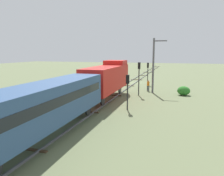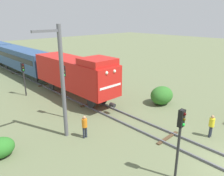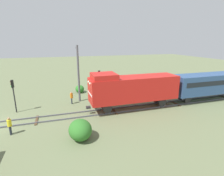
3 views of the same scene
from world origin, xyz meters
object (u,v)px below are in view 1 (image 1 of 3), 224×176
at_px(traffic_signal_far, 128,85).
at_px(locomotive, 107,77).
at_px(traffic_signal_near, 148,69).
at_px(relay_hut, 97,74).
at_px(worker_near_track, 117,79).
at_px(passenger_car_leading, 46,103).
at_px(worker_by_signal, 148,85).
at_px(catenary_mast, 154,64).
at_px(traffic_signal_mid, 139,73).

bearing_deg(traffic_signal_far, locomotive, -50.63).
bearing_deg(traffic_signal_near, relay_hut, -13.13).
bearing_deg(locomotive, worker_near_track, -79.76).
bearing_deg(traffic_signal_far, worker_near_track, -71.25).
bearing_deg(locomotive, passenger_car_leading, 90.00).
bearing_deg(worker_by_signal, catenary_mast, -167.27).
relative_size(traffic_signal_mid, catenary_mast, 0.58).
relative_size(traffic_signal_far, worker_by_signal, 2.14).
bearing_deg(passenger_car_leading, traffic_signal_mid, -101.47).
bearing_deg(traffic_signal_near, passenger_car_leading, 83.28).
xyz_separation_m(worker_near_track, catenary_mast, (-7.46, 7.32, 3.18)).
relative_size(passenger_car_leading, worker_by_signal, 8.24).
distance_m(passenger_car_leading, worker_by_signal, 20.97).
distance_m(passenger_car_leading, traffic_signal_near, 27.36).
height_order(traffic_signal_near, traffic_signal_far, traffic_signal_near).
bearing_deg(traffic_signal_near, traffic_signal_far, 91.26).
xyz_separation_m(traffic_signal_mid, worker_by_signal, (-0.80, -3.74, -2.14)).
bearing_deg(catenary_mast, worker_near_track, -44.44).
distance_m(traffic_signal_far, worker_near_track, 18.73).
xyz_separation_m(locomotive, traffic_signal_mid, (-3.40, -3.41, 0.37)).
relative_size(traffic_signal_mid, traffic_signal_far, 1.25).
height_order(traffic_signal_mid, catenary_mast, catenary_mast).
distance_m(worker_near_track, worker_by_signal, 9.01).
relative_size(traffic_signal_far, worker_near_track, 2.14).
xyz_separation_m(traffic_signal_near, catenary_mast, (-1.86, 7.87, 1.38)).
xyz_separation_m(traffic_signal_near, worker_near_track, (5.60, 0.55, -1.80)).
bearing_deg(traffic_signal_far, worker_by_signal, -92.98).
bearing_deg(worker_near_track, traffic_signal_mid, -91.03).
xyz_separation_m(traffic_signal_near, traffic_signal_far, (-0.40, 18.23, -0.25)).
xyz_separation_m(locomotive, traffic_signal_near, (-3.20, -13.84, 0.02)).
bearing_deg(worker_near_track, worker_by_signal, -74.39).
bearing_deg(relay_hut, traffic_signal_far, 118.18).
distance_m(traffic_signal_mid, catenary_mast, 3.22).
xyz_separation_m(traffic_signal_far, catenary_mast, (-1.46, -10.36, 1.63)).
relative_size(traffic_signal_near, worker_by_signal, 2.36).
height_order(locomotive, catenary_mast, catenary_mast).
relative_size(locomotive, worker_by_signal, 6.82).
relative_size(worker_near_track, worker_by_signal, 1.00).
xyz_separation_m(passenger_car_leading, catenary_mast, (-5.06, -19.30, 1.65)).
distance_m(traffic_signal_mid, relay_hut, 16.99).
distance_m(locomotive, traffic_signal_near, 14.20).
height_order(locomotive, traffic_signal_mid, locomotive).
distance_m(traffic_signal_mid, worker_near_track, 11.65).
xyz_separation_m(locomotive, relay_hut, (7.50, -16.33, -1.38)).
xyz_separation_m(locomotive, traffic_signal_far, (-3.60, 4.39, -0.23)).
height_order(locomotive, traffic_signal_near, locomotive).
bearing_deg(traffic_signal_near, locomotive, 76.98).
height_order(traffic_signal_far, worker_by_signal, traffic_signal_far).
height_order(traffic_signal_mid, relay_hut, traffic_signal_mid).
bearing_deg(traffic_signal_near, worker_near_track, 5.61).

